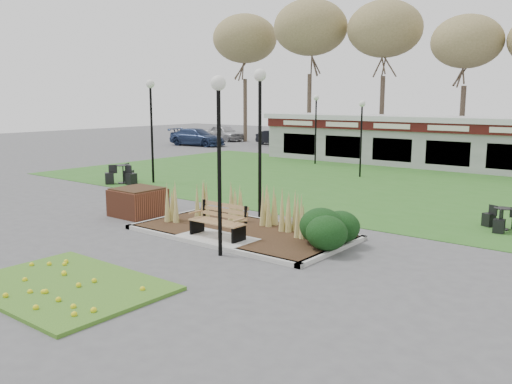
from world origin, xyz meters
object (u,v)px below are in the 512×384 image
Objects in this scene: park_bench at (220,220)px; lamp_post_mid_left at (151,108)px; food_pavilion at (457,143)px; lamp_post_mid_right at (362,122)px; car_blue at (197,137)px; car_black at (275,138)px; bistro_set_c at (502,222)px; lamp_post_near_left at (219,126)px; bistro_set_a at (123,177)px; brick_planter at (138,202)px; car_silver at (224,133)px; lamp_post_far_left at (316,114)px; lamp_post_near_right at (260,111)px.

park_bench is 0.36× the size of lamp_post_mid_left.
food_pavilion is 6.87m from lamp_post_mid_right.
car_black is at bearing -54.88° from car_blue.
lamp_post_mid_left reaches higher than bistro_set_c.
bistro_set_a is at bearing 152.67° from lamp_post_near_left.
food_pavilion is at bearing 55.65° from lamp_post_mid_left.
food_pavilion is at bearing 92.66° from lamp_post_near_left.
brick_planter is 0.35× the size of car_silver.
car_blue is (-22.82, 22.47, -2.56)m from lamp_post_near_left.
lamp_post_mid_left is 1.11× the size of car_silver.
bistro_set_c is 0.26× the size of car_blue.
lamp_post_far_left is 12.60m from bistro_set_a.
brick_planter is 0.33× the size of lamp_post_near_left.
bistro_set_c is at bearing 46.61° from park_bench.
lamp_post_mid_left reaches higher than lamp_post_far_left.
car_silver is (-14.12, 20.89, -2.75)m from lamp_post_mid_left.
lamp_post_near_left is 19.67m from lamp_post_far_left.
brick_planter reaches higher than bistro_set_a.
lamp_post_mid_left is at bearing -124.35° from food_pavilion.
lamp_post_near_left is (0.96, -1.05, 2.68)m from park_bench.
park_bench is 0.45× the size of lamp_post_mid_right.
bistro_set_a is at bearing -138.22° from car_silver.
lamp_post_near_left is at bearing -127.82° from car_silver.
lamp_post_mid_right reaches higher than car_black.
lamp_post_far_left is at bearing 141.50° from bistro_set_c.
lamp_post_near_left is 32.49m from car_black.
lamp_post_mid_right is at bearing -111.60° from car_silver.
car_silver is at bearing 124.05° from lamp_post_mid_left.
car_blue is (-21.86, 21.42, 0.13)m from park_bench.
lamp_post_mid_left is 10.26m from lamp_post_mid_right.
car_black is at bearing 123.81° from lamp_post_near_left.
lamp_post_mid_left is at bearing -131.26° from lamp_post_mid_right.
lamp_post_near_right is 33.01m from car_silver.
lamp_post_near_left is 2.79× the size of bistro_set_a.
bistro_set_c is at bearing -126.36° from car_blue.
car_silver is (-19.20, 25.99, 0.25)m from brick_planter.
lamp_post_near_right is 15.27m from lamp_post_far_left.
car_silver is (-13.21, 21.92, 0.42)m from bistro_set_a.
lamp_post_near_right is 9.08m from lamp_post_mid_left.
car_silver is (-29.46, 20.54, 0.49)m from bistro_set_c.
park_bench reaches higher than bistro_set_a.
car_silver reaches higher than bistro_set_a.
lamp_post_near_left is at bearing -134.49° from car_black.
food_pavilion is 6.60× the size of car_black.
brick_planter is 0.31× the size of lamp_post_mid_left.
car_black is (-14.32, 12.31, -2.17)m from lamp_post_mid_right.
lamp_post_mid_left reaches higher than park_bench.
park_bench is 35.66m from car_silver.
bistro_set_a is 1.28× the size of bistro_set_c.
lamp_post_far_left is at bearing -121.62° from car_black.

